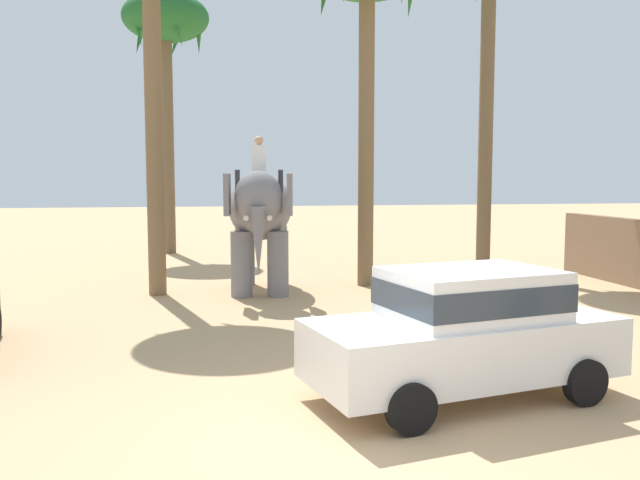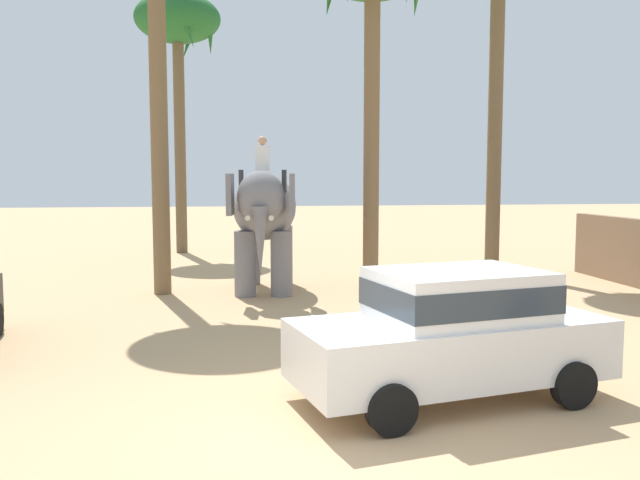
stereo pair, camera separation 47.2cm
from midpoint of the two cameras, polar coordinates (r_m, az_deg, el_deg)
ground_plane at (r=7.57m, az=1.71°, el=-17.10°), size 120.00×120.00×0.00m
car_sedan_foreground at (r=8.92m, az=12.87°, el=-7.47°), size 4.37×2.53×1.70m
elephant_with_mahout at (r=16.76m, az=-4.01°, el=2.29°), size 1.96×3.96×3.88m
palm_tree_far_back at (r=26.56m, az=-11.60°, el=17.39°), size 3.20×3.20×9.72m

